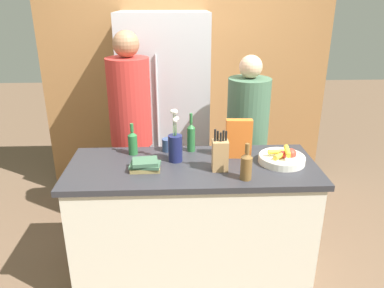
{
  "coord_description": "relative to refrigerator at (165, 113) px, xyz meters",
  "views": [
    {
      "loc": [
        -0.1,
        -2.32,
        2.0
      ],
      "look_at": [
        0.0,
        0.09,
        1.05
      ],
      "focal_mm": 35.0,
      "sensor_mm": 36.0,
      "label": 1
    }
  ],
  "objects": [
    {
      "name": "kitchen_island",
      "position": [
        0.21,
        -1.17,
        -0.47
      ],
      "size": [
        1.71,
        0.68,
        0.93
      ],
      "color": "silver",
      "rests_on": "ground_plane"
    },
    {
      "name": "person_in_blue",
      "position": [
        0.7,
        -0.57,
        -0.06
      ],
      "size": [
        0.35,
        0.35,
        1.58
      ],
      "rotation": [
        0.0,
        0.0,
        0.08
      ],
      "color": "#383842",
      "rests_on": "ground_plane"
    },
    {
      "name": "refrigerator",
      "position": [
        0.0,
        0.0,
        0.0
      ],
      "size": [
        0.81,
        0.63,
        1.88
      ],
      "color": "#B7B7BC",
      "rests_on": "ground_plane"
    },
    {
      "name": "bottle_wine",
      "position": [
        0.54,
        -1.4,
        0.08
      ],
      "size": [
        0.07,
        0.07,
        0.24
      ],
      "color": "brown",
      "rests_on": "kitchen_island"
    },
    {
      "name": "cereal_box",
      "position": [
        0.54,
        -1.05,
        0.13
      ],
      "size": [
        0.19,
        0.07,
        0.28
      ],
      "color": "orange",
      "rests_on": "kitchen_island"
    },
    {
      "name": "fruit_bowl",
      "position": [
        0.83,
        -1.16,
        0.02
      ],
      "size": [
        0.32,
        0.32,
        0.11
      ],
      "color": "silver",
      "rests_on": "kitchen_island"
    },
    {
      "name": "back_wall_wood",
      "position": [
        0.21,
        0.36,
        0.36
      ],
      "size": [
        2.91,
        0.12,
        2.6
      ],
      "color": "#9E6B3D",
      "rests_on": "ground_plane"
    },
    {
      "name": "knife_block",
      "position": [
        0.39,
        -1.26,
        0.1
      ],
      "size": [
        0.1,
        0.09,
        0.29
      ],
      "color": "tan",
      "rests_on": "kitchen_island"
    },
    {
      "name": "coffee_mug",
      "position": [
        0.04,
        -0.91,
        0.03
      ],
      "size": [
        0.11,
        0.08,
        0.09
      ],
      "color": "#334770",
      "rests_on": "kitchen_island"
    },
    {
      "name": "bottle_oil",
      "position": [
        0.21,
        -0.92,
        0.1
      ],
      "size": [
        0.06,
        0.06,
        0.29
      ],
      "color": "#286633",
      "rests_on": "kitchen_island"
    },
    {
      "name": "person_at_sink",
      "position": [
        -0.27,
        -0.55,
        0.06
      ],
      "size": [
        0.34,
        0.34,
        1.76
      ],
      "rotation": [
        0.0,
        0.0,
        0.28
      ],
      "color": "#383842",
      "rests_on": "ground_plane"
    },
    {
      "name": "bottle_vinegar",
      "position": [
        -0.21,
        -0.96,
        0.08
      ],
      "size": [
        0.07,
        0.07,
        0.23
      ],
      "color": "#286633",
      "rests_on": "kitchen_island"
    },
    {
      "name": "book_stack",
      "position": [
        -0.11,
        -1.24,
        0.02
      ],
      "size": [
        0.21,
        0.15,
        0.07
      ],
      "color": "#99844C",
      "rests_on": "kitchen_island"
    },
    {
      "name": "ground_plane",
      "position": [
        0.21,
        -1.17,
        -0.94
      ],
      "size": [
        14.0,
        14.0,
        0.0
      ],
      "primitive_type": "plane",
      "color": "brown"
    },
    {
      "name": "flower_vase",
      "position": [
        0.1,
        -1.1,
        0.1
      ],
      "size": [
        0.1,
        0.1,
        0.37
      ],
      "color": "#191E4C",
      "rests_on": "kitchen_island"
    }
  ]
}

